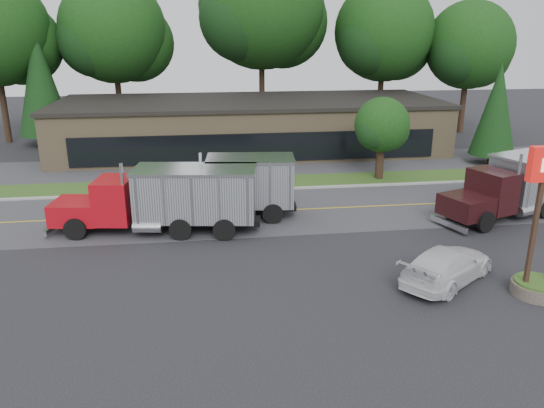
{
  "coord_description": "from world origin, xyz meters",
  "views": [
    {
      "loc": [
        -2.33,
        -19.65,
        9.88
      ],
      "look_at": [
        1.02,
        4.82,
        1.8
      ],
      "focal_mm": 35.0,
      "sensor_mm": 36.0,
      "label": 1
    }
  ],
  "objects_px": {
    "dump_truck_maroon": "(522,183)",
    "rally_car": "(447,265)",
    "dump_truck_blue": "(230,186)",
    "bilo_sign": "(543,247)",
    "dump_truck_red": "(168,198)"
  },
  "relations": [
    {
      "from": "dump_truck_maroon",
      "to": "rally_car",
      "type": "height_order",
      "value": "dump_truck_maroon"
    },
    {
      "from": "dump_truck_blue",
      "to": "bilo_sign",
      "type": "bearing_deg",
      "value": 141.77
    },
    {
      "from": "bilo_sign",
      "to": "dump_truck_red",
      "type": "distance_m",
      "value": 17.13
    },
    {
      "from": "dump_truck_maroon",
      "to": "rally_car",
      "type": "distance_m",
      "value": 10.92
    },
    {
      "from": "dump_truck_red",
      "to": "rally_car",
      "type": "relative_size",
      "value": 2.1
    },
    {
      "from": "dump_truck_maroon",
      "to": "dump_truck_blue",
      "type": "bearing_deg",
      "value": -25.93
    },
    {
      "from": "dump_truck_blue",
      "to": "dump_truck_maroon",
      "type": "bearing_deg",
      "value": 179.41
    },
    {
      "from": "dump_truck_red",
      "to": "rally_car",
      "type": "xyz_separation_m",
      "value": [
        11.6,
        -7.39,
        -1.08
      ]
    },
    {
      "from": "dump_truck_red",
      "to": "dump_truck_maroon",
      "type": "bearing_deg",
      "value": -171.53
    },
    {
      "from": "dump_truck_blue",
      "to": "rally_car",
      "type": "bearing_deg",
      "value": 137.42
    },
    {
      "from": "dump_truck_blue",
      "to": "dump_truck_maroon",
      "type": "xyz_separation_m",
      "value": [
        16.15,
        -1.73,
        0.01
      ]
    },
    {
      "from": "dump_truck_red",
      "to": "rally_car",
      "type": "height_order",
      "value": "dump_truck_red"
    },
    {
      "from": "dump_truck_red",
      "to": "dump_truck_blue",
      "type": "xyz_separation_m",
      "value": [
        3.3,
        1.86,
        -0.01
      ]
    },
    {
      "from": "bilo_sign",
      "to": "dump_truck_maroon",
      "type": "height_order",
      "value": "bilo_sign"
    },
    {
      "from": "dump_truck_blue",
      "to": "rally_car",
      "type": "height_order",
      "value": "dump_truck_blue"
    }
  ]
}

